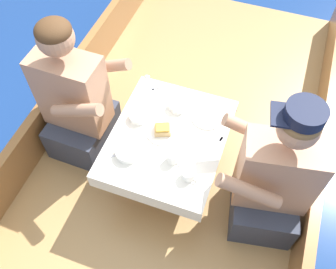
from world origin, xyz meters
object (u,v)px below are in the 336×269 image
(person_starboard, at_px, (272,181))
(coffee_cup_starboard, at_px, (173,157))
(sandwich, at_px, (162,129))
(person_port, at_px, (76,103))
(coffee_cup_port, at_px, (189,174))

(person_starboard, distance_m, coffee_cup_starboard, 0.55)
(person_starboard, xyz_separation_m, sandwich, (-0.67, 0.09, 0.05))
(person_port, height_order, sandwich, person_port)
(person_starboard, relative_size, coffee_cup_port, 9.91)
(person_port, relative_size, person_starboard, 1.00)
(person_port, xyz_separation_m, person_starboard, (1.25, -0.13, -0.01))
(person_starboard, bearing_deg, coffee_cup_starboard, -3.36)
(sandwich, distance_m, coffee_cup_port, 0.33)
(coffee_cup_port, xyz_separation_m, coffee_cup_starboard, (-0.11, 0.07, 0.00))
(person_port, height_order, coffee_cup_starboard, person_port)
(person_starboard, relative_size, coffee_cup_starboard, 10.82)
(person_port, bearing_deg, coffee_cup_port, -16.64)
(coffee_cup_starboard, bearing_deg, person_port, 164.65)
(person_port, xyz_separation_m, sandwich, (0.59, -0.04, 0.03))
(person_port, relative_size, sandwich, 8.83)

